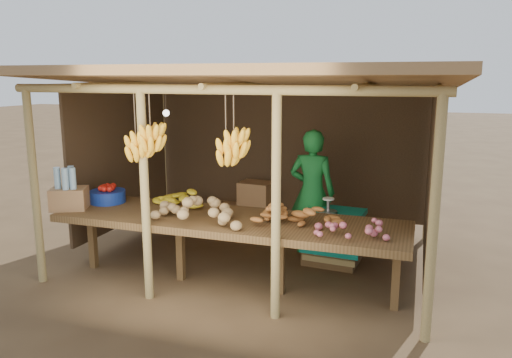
% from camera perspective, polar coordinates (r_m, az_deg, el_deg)
% --- Properties ---
extents(ground, '(60.00, 60.00, 0.00)m').
position_cam_1_polar(ground, '(6.59, 0.00, -8.98)').
color(ground, brown).
rests_on(ground, ground).
extents(stall_structure, '(4.70, 3.50, 2.43)m').
position_cam_1_polar(stall_structure, '(6.22, -0.15, 7.96)').
color(stall_structure, tan).
rests_on(stall_structure, ground).
extents(counter, '(3.90, 1.05, 0.80)m').
position_cam_1_polar(counter, '(5.51, -3.15, -5.06)').
color(counter, brown).
rests_on(counter, ground).
extents(potato_heap, '(1.16, 0.77, 0.37)m').
position_cam_1_polar(potato_heap, '(5.37, -6.91, -2.83)').
color(potato_heap, '#A68655').
rests_on(potato_heap, counter).
extents(sweet_potato_heap, '(0.95, 0.70, 0.35)m').
position_cam_1_polar(sweet_potato_heap, '(5.23, 4.54, -3.29)').
color(sweet_potato_heap, '#A8652B').
rests_on(sweet_potato_heap, counter).
extents(onion_heap, '(0.83, 0.63, 0.35)m').
position_cam_1_polar(onion_heap, '(4.87, 11.11, -4.61)').
color(onion_heap, '#CB6272').
rests_on(onion_heap, counter).
extents(banana_pile, '(0.67, 0.44, 0.35)m').
position_cam_1_polar(banana_pile, '(6.04, -8.71, -1.37)').
color(banana_pile, yellow).
rests_on(banana_pile, counter).
extents(tomato_basin, '(0.43, 0.43, 0.23)m').
position_cam_1_polar(tomato_basin, '(6.39, -16.59, -1.77)').
color(tomato_basin, navy).
rests_on(tomato_basin, counter).
extents(bottle_box, '(0.49, 0.45, 0.50)m').
position_cam_1_polar(bottle_box, '(6.20, -20.60, -1.50)').
color(bottle_box, '#9A6D45').
rests_on(bottle_box, counter).
extents(vendor, '(0.62, 0.42, 1.66)m').
position_cam_1_polar(vendor, '(6.58, 6.42, -1.53)').
color(vendor, '#19702E').
rests_on(vendor, ground).
extents(tarp_crate, '(0.78, 0.69, 0.87)m').
position_cam_1_polar(tarp_crate, '(6.40, 8.75, -6.38)').
color(tarp_crate, brown).
rests_on(tarp_crate, ground).
extents(carton_stack, '(1.03, 0.43, 0.76)m').
position_cam_1_polar(carton_stack, '(7.61, -1.22, -3.51)').
color(carton_stack, '#9A6D45').
rests_on(carton_stack, ground).
extents(burlap_sacks, '(0.77, 0.40, 0.55)m').
position_cam_1_polar(burlap_sacks, '(7.94, -7.20, -3.67)').
color(burlap_sacks, '#4B3723').
rests_on(burlap_sacks, ground).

